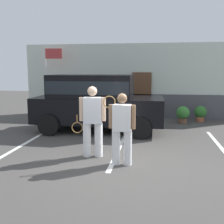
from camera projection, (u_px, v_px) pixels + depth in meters
ground_plane at (119, 163)px, 6.52m from camera, size 40.00×40.00×0.00m
parking_stripe_0 at (29, 141)px, 8.46m from camera, size 0.12×4.40×0.01m
parking_stripe_1 at (120, 145)px, 8.01m from camera, size 0.12×4.40×0.01m
parking_stripe_2 at (223, 150)px, 7.56m from camera, size 0.12×4.40×0.01m
house_frontage at (138, 83)px, 12.63m from camera, size 10.81×0.40×3.41m
parked_suv at (96, 100)px, 9.74m from camera, size 4.61×2.18×2.05m
tennis_player_man at (92, 121)px, 6.87m from camera, size 0.93×0.34×1.82m
tennis_player_woman at (122, 128)px, 6.27m from camera, size 0.77×0.28×1.70m
potted_plant_by_porch at (183, 114)px, 11.23m from camera, size 0.55×0.55×0.72m
potted_plant_secondary at (200, 113)px, 11.61m from camera, size 0.52×0.52×0.68m
flag_pole at (50, 70)px, 12.30m from camera, size 0.80×0.13×3.22m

